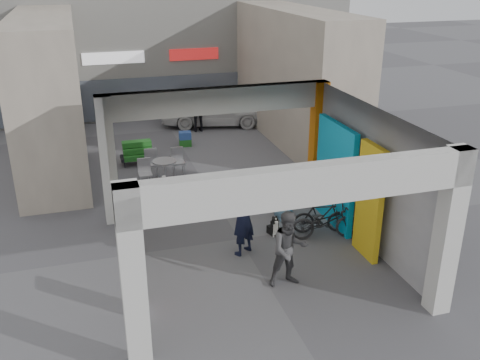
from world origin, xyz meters
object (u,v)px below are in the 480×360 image
object	(u,v)px
cafe_set	(160,171)
border_collie	(274,227)
white_van	(213,108)
man_with_dog	(243,217)
man_back_turned	(289,249)
bicycle_rear	(321,217)
man_elderly	(285,194)
man_crates	(198,111)
produce_stand	(138,155)
bicycle_front	(325,222)

from	to	relation	value
cafe_set	border_collie	world-z (taller)	cafe_set
border_collie	white_van	world-z (taller)	white_van
man_with_dog	man_back_turned	world-z (taller)	man_with_dog
man_back_turned	bicycle_rear	xyz separation A→B (m)	(1.71, 2.01, -0.42)
man_back_turned	man_elderly	bearing A→B (deg)	71.40
man_back_turned	white_van	xyz separation A→B (m)	(1.46, 12.51, -0.12)
border_collie	man_back_turned	xyz separation A→B (m)	(-0.48, -2.21, 0.64)
man_crates	bicycle_rear	xyz separation A→B (m)	(1.07, -9.74, -0.41)
man_back_turned	produce_stand	bearing A→B (deg)	105.85
man_back_turned	bicycle_rear	size ratio (longest dim) A/B	1.16
man_elderly	man_crates	world-z (taller)	man_crates
man_back_turned	white_van	bearing A→B (deg)	84.47
cafe_set	man_crates	size ratio (longest dim) A/B	0.92
bicycle_front	white_van	size ratio (longest dim) A/B	0.40
border_collie	man_with_dog	distance (m)	1.42
white_van	man_crates	bearing A→B (deg)	146.04
border_collie	man_crates	bearing A→B (deg)	73.30
produce_stand	man_elderly	bearing A→B (deg)	-72.00
produce_stand	man_with_dog	size ratio (longest dim) A/B	0.62
man_crates	bicycle_rear	bearing A→B (deg)	96.11
border_collie	man_elderly	bearing A→B (deg)	38.63
cafe_set	border_collie	size ratio (longest dim) A/B	2.73
man_elderly	white_van	bearing A→B (deg)	85.46
bicycle_front	man_elderly	bearing A→B (deg)	31.14
cafe_set	man_elderly	xyz separation A→B (m)	(2.88, -3.68, 0.39)
man_back_turned	man_crates	xyz separation A→B (m)	(0.63, 11.75, -0.00)
produce_stand	border_collie	world-z (taller)	produce_stand
cafe_set	man_with_dog	bearing A→B (deg)	-76.74
bicycle_rear	border_collie	bearing A→B (deg)	93.19
man_with_dog	bicycle_rear	world-z (taller)	man_with_dog
man_crates	white_van	xyz separation A→B (m)	(0.82, 0.76, -0.11)
bicycle_front	white_van	distance (m)	10.81
man_elderly	man_crates	xyz separation A→B (m)	(-0.47, 8.67, 0.13)
man_elderly	bicycle_rear	world-z (taller)	man_elderly
cafe_set	white_van	bearing A→B (deg)	60.68
man_crates	bicycle_rear	world-z (taller)	man_crates
man_elderly	man_back_turned	bearing A→B (deg)	-112.11
man_elderly	man_with_dog	bearing A→B (deg)	-140.11
man_with_dog	bicycle_front	xyz separation A→B (m)	(2.23, 0.13, -0.50)
border_collie	bicycle_rear	size ratio (longest dim) A/B	0.39
man_back_turned	man_with_dog	bearing A→B (deg)	110.41
produce_stand	bicycle_front	xyz separation A→B (m)	(3.93, -6.87, 0.15)
man_elderly	bicycle_rear	xyz separation A→B (m)	(0.60, -1.07, -0.28)
man_back_turned	man_crates	bearing A→B (deg)	88.03
cafe_set	bicycle_front	xyz separation A→B (m)	(3.45, -5.06, 0.12)
border_collie	man_elderly	size ratio (longest dim) A/B	0.40
man_back_turned	bicycle_rear	world-z (taller)	man_back_turned
border_collie	man_crates	xyz separation A→B (m)	(0.15, 9.54, 0.63)
man_back_turned	white_van	world-z (taller)	man_back_turned
man_elderly	bicycle_front	world-z (taller)	man_elderly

